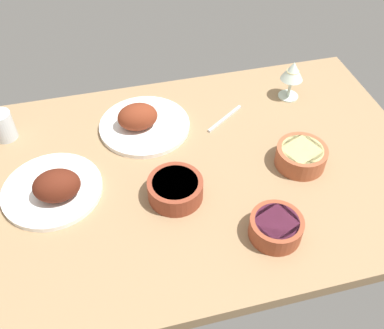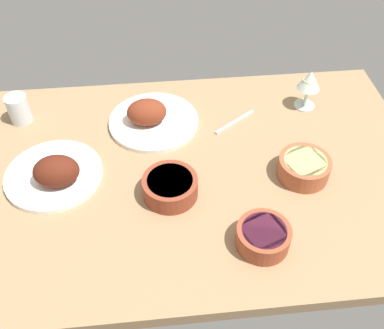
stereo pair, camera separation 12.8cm
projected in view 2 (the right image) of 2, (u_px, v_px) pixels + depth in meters
The scene contains 9 objects.
dining_table at pixel (192, 174), 130.74cm from camera, with size 140.00×90.00×4.00cm, color #937551.
plate_far_side at pixel (151, 118), 141.40cm from camera, with size 29.20×29.20×9.60cm.
plate_near_viewer at pixel (55, 173), 123.99cm from camera, with size 27.98×27.98×10.12cm.
bowl_onions at pixel (263, 236), 108.98cm from camera, with size 13.72×13.72×5.85cm.
bowl_potatoes at pixel (304, 167), 125.32cm from camera, with size 14.91×14.91×6.12cm.
bowl_cream at pixel (170, 186), 120.31cm from camera, with size 15.37×15.37×6.00cm.
wine_glass at pixel (309, 82), 142.88cm from camera, with size 7.60×7.60×14.00cm.
water_tumbler at pixel (19, 109), 141.46cm from camera, with size 6.99×6.99×9.42cm, color silver.
fork_loose at pixel (235, 122), 143.52cm from camera, with size 16.83×0.90×0.80cm, color silver.
Camera 2 is at (9.07, 88.14, 98.18)cm, focal length 40.86 mm.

